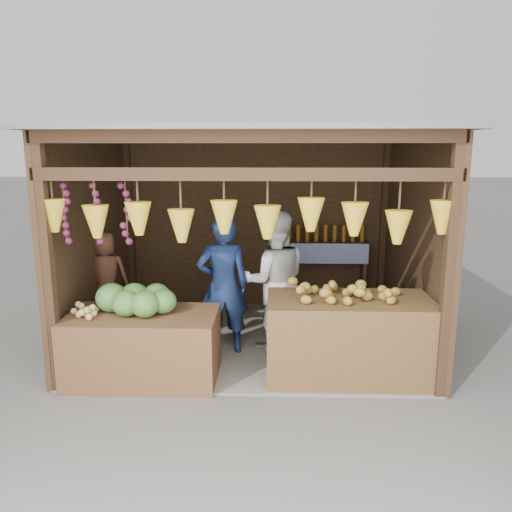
{
  "coord_description": "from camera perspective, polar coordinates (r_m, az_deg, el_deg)",
  "views": [
    {
      "loc": [
        0.25,
        -6.1,
        2.42
      ],
      "look_at": [
        0.05,
        -0.1,
        1.14
      ],
      "focal_mm": 35.0,
      "sensor_mm": 36.0,
      "label": 1
    }
  ],
  "objects": [
    {
      "name": "ground",
      "position": [
        6.56,
        -0.45,
        -9.6
      ],
      "size": [
        80.0,
        80.0,
        0.0
      ],
      "primitive_type": "plane",
      "color": "#514F49",
      "rests_on": "ground"
    },
    {
      "name": "stall_structure",
      "position": [
        6.11,
        -0.8,
        4.94
      ],
      "size": [
        4.3,
        3.3,
        2.66
      ],
      "color": "slate",
      "rests_on": "ground"
    },
    {
      "name": "back_shelf",
      "position": [
        7.58,
        7.89,
        0.15
      ],
      "size": [
        1.25,
        0.32,
        1.32
      ],
      "color": "#382314",
      "rests_on": "ground"
    },
    {
      "name": "counter_left",
      "position": [
        5.54,
        -12.73,
        -10.06
      ],
      "size": [
        1.57,
        0.85,
        0.73
      ],
      "primitive_type": "cube",
      "color": "#4C2F19",
      "rests_on": "ground"
    },
    {
      "name": "counter_right",
      "position": [
        5.5,
        10.52,
        -9.24
      ],
      "size": [
        1.74,
        0.85,
        0.88
      ],
      "primitive_type": "cube",
      "color": "#4C3019",
      "rests_on": "ground"
    },
    {
      "name": "stool",
      "position": [
        6.87,
        -16.37,
        -7.87
      ],
      "size": [
        0.3,
        0.3,
        0.28
      ],
      "primitive_type": "cube",
      "color": "black",
      "rests_on": "ground"
    },
    {
      "name": "man_standing",
      "position": [
        5.93,
        -3.78,
        -3.43
      ],
      "size": [
        0.68,
        0.51,
        1.68
      ],
      "primitive_type": "imported",
      "rotation": [
        0.0,
        0.0,
        3.33
      ],
      "color": "#14234B",
      "rests_on": "ground"
    },
    {
      "name": "woman_standing",
      "position": [
        6.09,
        2.14,
        -2.86
      ],
      "size": [
        0.9,
        0.74,
        1.71
      ],
      "primitive_type": "imported",
      "rotation": [
        0.0,
        0.0,
        3.26
      ],
      "color": "silver",
      "rests_on": "ground"
    },
    {
      "name": "vendor_seated",
      "position": [
        6.67,
        -16.73,
        -2.14
      ],
      "size": [
        0.57,
        0.39,
        1.14
      ],
      "primitive_type": "imported",
      "rotation": [
        0.0,
        0.0,
        3.2
      ],
      "color": "#563122",
      "rests_on": "stool"
    },
    {
      "name": "melon_pile",
      "position": [
        5.4,
        -13.06,
        -4.73
      ],
      "size": [
        1.0,
        0.5,
        0.32
      ],
      "primitive_type": null,
      "color": "#235015",
      "rests_on": "counter_left"
    },
    {
      "name": "tanfruit_pile",
      "position": [
        5.51,
        -19.11,
        -5.8
      ],
      "size": [
        0.34,
        0.4,
        0.13
      ],
      "primitive_type": null,
      "color": "tan",
      "rests_on": "counter_left"
    },
    {
      "name": "mango_pile",
      "position": [
        5.34,
        10.78,
        -3.68
      ],
      "size": [
        1.4,
        0.64,
        0.22
      ],
      "primitive_type": null,
      "color": "#A93716",
      "rests_on": "counter_right"
    }
  ]
}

